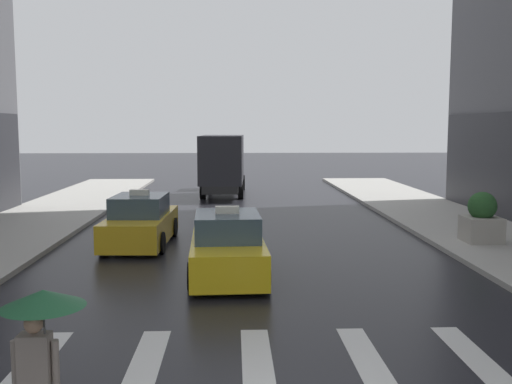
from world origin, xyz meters
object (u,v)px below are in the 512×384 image
at_px(taxi_lead, 227,247).
at_px(planter_mid_block, 482,219).
at_px(taxi_second, 141,223).
at_px(box_truck, 223,162).
at_px(pedestrian_with_umbrella, 40,326).

relative_size(taxi_lead, planter_mid_block, 2.87).
distance_m(taxi_lead, taxi_second, 4.91).
relative_size(taxi_second, box_truck, 0.60).
relative_size(taxi_second, pedestrian_with_umbrella, 2.37).
distance_m(taxi_lead, pedestrian_with_umbrella, 8.34).
distance_m(taxi_lead, planter_mid_block, 8.72).
xyz_separation_m(taxi_lead, box_truck, (-0.41, 17.44, 1.13)).
xyz_separation_m(box_truck, planter_mid_block, (8.47, -14.11, -0.98)).
xyz_separation_m(box_truck, pedestrian_with_umbrella, (-1.65, -25.49, -0.34)).
height_order(pedestrian_with_umbrella, planter_mid_block, pedestrian_with_umbrella).
xyz_separation_m(taxi_lead, pedestrian_with_umbrella, (-2.06, -8.04, 0.79)).
bearing_deg(pedestrian_with_umbrella, taxi_second, 93.73).
bearing_deg(taxi_second, planter_mid_block, -3.52).
xyz_separation_m(taxi_lead, taxi_second, (-2.84, 4.01, 0.00)).
bearing_deg(taxi_second, taxi_lead, -54.66).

